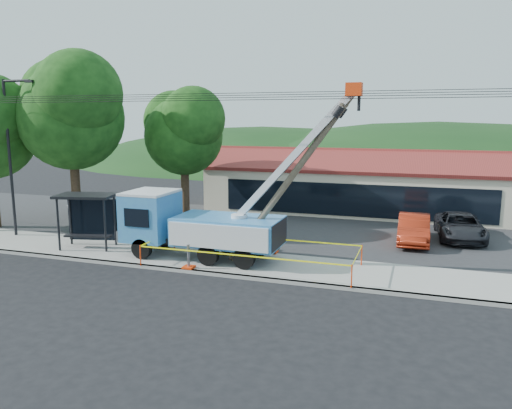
{
  "coord_description": "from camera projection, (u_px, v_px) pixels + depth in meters",
  "views": [
    {
      "loc": [
        8.35,
        -17.43,
        6.9
      ],
      "look_at": [
        0.8,
        5.0,
        2.77
      ],
      "focal_mm": 35.0,
      "sensor_mm": 36.0,
      "label": 1
    }
  ],
  "objects": [
    {
      "name": "leaning_pole",
      "position": [
        295.0,
        172.0,
        22.37
      ],
      "size": [
        5.93,
        1.7,
        8.08
      ],
      "color": "#4D3F32",
      "rests_on": "ground"
    },
    {
      "name": "utility_truck",
      "position": [
        197.0,
        224.0,
        24.24
      ],
      "size": [
        11.49,
        4.23,
        8.16
      ],
      "color": "black",
      "rests_on": "ground"
    },
    {
      "name": "car_red",
      "position": [
        413.0,
        244.0,
        27.56
      ],
      "size": [
        1.72,
        4.73,
        1.55
      ],
      "primitive_type": "imported",
      "rotation": [
        0.0,
        0.0,
        0.02
      ],
      "color": "#99230F",
      "rests_on": "ground"
    },
    {
      "name": "car_white",
      "position": [
        96.0,
        217.0,
        35.25
      ],
      "size": [
        5.11,
        3.3,
        1.38
      ],
      "primitive_type": "imported",
      "rotation": [
        0.0,
        0.0,
        1.26
      ],
      "color": "white",
      "rests_on": "ground"
    },
    {
      "name": "streetlight",
      "position": [
        12.0,
        146.0,
        28.17
      ],
      "size": [
        2.13,
        0.22,
        9.0
      ],
      "color": "black",
      "rests_on": "ground"
    },
    {
      "name": "parking_lot",
      "position": [
        279.0,
        228.0,
        31.28
      ],
      "size": [
        60.0,
        12.0,
        0.1
      ],
      "primitive_type": "cube",
      "color": "#28282B",
      "rests_on": "ground"
    },
    {
      "name": "ground",
      "position": [
        198.0,
        291.0,
        20.08
      ],
      "size": [
        120.0,
        120.0,
        0.0
      ],
      "primitive_type": "plane",
      "color": "black",
      "rests_on": "ground"
    },
    {
      "name": "car_dark",
      "position": [
        459.0,
        240.0,
        28.4
      ],
      "size": [
        2.82,
        5.42,
        1.46
      ],
      "primitive_type": "imported",
      "rotation": [
        0.0,
        0.0,
        0.08
      ],
      "color": "black",
      "rests_on": "ground"
    },
    {
      "name": "curb",
      "position": [
        218.0,
        274.0,
        22.03
      ],
      "size": [
        60.0,
        0.25,
        0.15
      ],
      "primitive_type": "cube",
      "color": "#9A9790",
      "rests_on": "ground"
    },
    {
      "name": "tree_west_near",
      "position": [
        71.0,
        107.0,
        30.03
      ],
      "size": [
        7.56,
        6.72,
        10.8
      ],
      "color": "#332316",
      "rests_on": "ground"
    },
    {
      "name": "hill_center",
      "position": [
        436.0,
        169.0,
        68.29
      ],
      "size": [
        89.6,
        64.0,
        32.0
      ],
      "primitive_type": "ellipsoid",
      "color": "#123313",
      "rests_on": "ground"
    },
    {
      "name": "car_silver",
      "position": [
        162.0,
        229.0,
        31.24
      ],
      "size": [
        2.94,
        4.58,
        1.45
      ],
      "primitive_type": "imported",
      "rotation": [
        0.0,
        0.0,
        0.31
      ],
      "color": "silver",
      "rests_on": "ground"
    },
    {
      "name": "caution_tape",
      "position": [
        251.0,
        250.0,
        22.99
      ],
      "size": [
        9.74,
        3.36,
        0.97
      ],
      "color": "#F0390D",
      "rests_on": "ground"
    },
    {
      "name": "sidewalk",
      "position": [
        233.0,
        263.0,
        23.81
      ],
      "size": [
        60.0,
        4.0,
        0.15
      ],
      "primitive_type": "cube",
      "color": "#9A9790",
      "rests_on": "ground"
    },
    {
      "name": "strip_mall",
      "position": [
        361.0,
        186.0,
        37.16
      ],
      "size": [
        22.5,
        8.53,
        4.67
      ],
      "color": "beige",
      "rests_on": "ground"
    },
    {
      "name": "bus_shelter",
      "position": [
        88.0,
        208.0,
        26.08
      ],
      "size": [
        3.26,
        2.42,
        2.82
      ],
      "rotation": [
        0.0,
        0.0,
        0.23
      ],
      "color": "black",
      "rests_on": "ground"
    },
    {
      "name": "hill_west",
      "position": [
        262.0,
        163.0,
        76.15
      ],
      "size": [
        78.4,
        56.0,
        28.0
      ],
      "primitive_type": "ellipsoid",
      "color": "#123313",
      "rests_on": "ground"
    },
    {
      "name": "tree_lot",
      "position": [
        184.0,
        128.0,
        33.36
      ],
      "size": [
        6.3,
        5.6,
        8.94
      ],
      "color": "#332316",
      "rests_on": "ground"
    }
  ]
}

